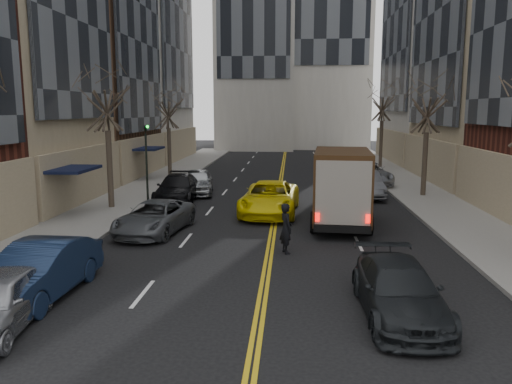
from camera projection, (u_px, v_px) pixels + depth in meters
sidewalk_left at (146, 188)px, 33.59m from camera, size 4.00×66.00×0.15m
sidewalk_right at (418, 191)px, 32.33m from camera, size 4.00×66.00×0.15m
tree_lf_mid at (106, 84)px, 25.62m from camera, size 3.20×3.20×8.91m
tree_lf_far at (168, 100)px, 38.50m from camera, size 3.20×3.20×8.12m
tree_rt_mid at (428, 94)px, 29.38m from camera, size 3.20×3.20×8.32m
tree_rt_far at (383, 93)px, 44.04m from camera, size 3.20×3.20×9.11m
traffic_signal at (146, 154)px, 28.11m from camera, size 0.29×0.26×4.70m
ups_truck at (341, 187)px, 22.87m from camera, size 2.99×6.55×3.50m
observer_sedan at (399, 290)px, 12.86m from camera, size 2.05×4.85×1.40m
taxi at (270, 198)px, 25.44m from camera, size 3.09×6.08×1.65m
pedestrian at (286, 228)px, 18.49m from camera, size 0.67×0.80×1.89m
parked_lf_b at (39, 271)px, 14.09m from camera, size 1.91×4.91×1.59m
parked_lf_c at (155, 217)px, 21.55m from camera, size 2.93×5.22×1.38m
parked_lf_d at (178, 188)px, 28.86m from camera, size 2.43×5.46×1.56m
parked_lf_e at (198, 182)px, 31.47m from camera, size 2.44×4.82×1.58m
parked_rt_a at (365, 184)px, 30.44m from camera, size 1.95×4.86×1.57m
parked_rt_b at (368, 174)px, 35.19m from camera, size 3.15×5.97×1.60m
parked_rt_c at (350, 162)px, 44.01m from camera, size 2.35×5.18×1.47m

